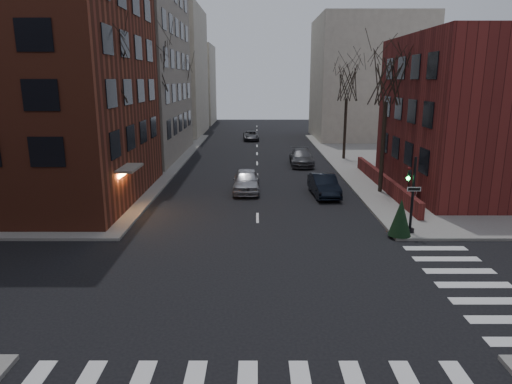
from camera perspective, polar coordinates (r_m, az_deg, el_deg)
ground at (r=15.89m, az=0.28°, el=-16.11°), size 160.00×160.00×0.00m
building_left_brick at (r=33.99m, az=-27.87°, el=14.12°), size 15.00×15.00×18.00m
building_left_tan at (r=51.04m, az=-20.60°, el=19.87°), size 18.00×18.00×28.00m
building_right_brick at (r=36.79m, az=27.14°, el=8.58°), size 12.00×14.00×11.00m
low_wall_right at (r=34.85m, az=15.64°, el=1.28°), size 0.35×16.00×1.00m
building_distant_la at (r=70.37m, az=-12.60°, el=14.43°), size 14.00×16.00×18.00m
building_distant_ra at (r=65.52m, az=13.74°, el=13.56°), size 14.00×14.00×16.00m
building_distant_lb at (r=86.74m, az=-8.75°, el=13.11°), size 10.00×12.00×14.00m
traffic_signal at (r=24.87m, az=18.82°, el=-0.92°), size 0.76×0.44×4.00m
tree_left_a at (r=29.11m, az=-17.99°, el=14.27°), size 4.18×4.18×10.26m
tree_left_b at (r=40.72m, az=-12.77°, el=14.92°), size 4.40×4.40×10.80m
tree_left_c at (r=54.47m, az=-9.45°, el=13.80°), size 3.96×3.96×9.72m
tree_right_a at (r=32.97m, az=16.10°, el=13.51°), size 3.96×3.96×9.72m
tree_right_b at (r=46.61m, az=11.32°, el=13.19°), size 3.74×3.74×9.18m
streetlamp_near at (r=36.86m, az=-12.82°, el=7.78°), size 0.36×0.36×6.28m
streetlamp_far at (r=56.48m, az=-8.35°, el=9.98°), size 0.36×0.36×6.28m
parked_sedan at (r=32.25m, az=8.48°, el=0.85°), size 1.89×4.66×1.51m
car_lane_silver at (r=33.05m, az=-1.22°, el=1.42°), size 1.94×4.77×1.62m
car_lane_gray at (r=43.51m, az=5.70°, el=4.32°), size 2.21×5.26×1.52m
car_lane_far at (r=61.54m, az=-0.63°, el=7.05°), size 2.27×4.52×1.23m
sandwich_board at (r=31.41m, az=19.68°, el=-0.38°), size 0.66×0.74×0.99m
evergreen_shrub at (r=24.42m, az=17.62°, el=-3.03°), size 1.28×1.28×1.92m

